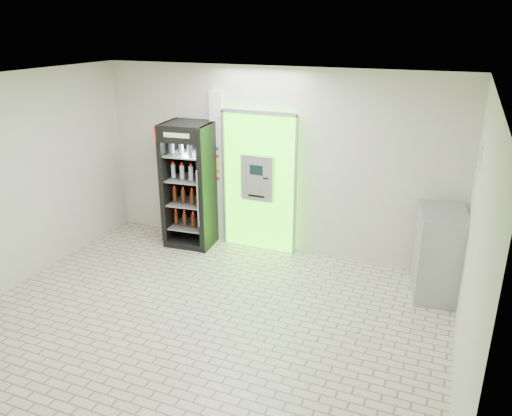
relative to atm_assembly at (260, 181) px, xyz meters
The scene contains 7 objects.
ground 2.69m from the atm_assembly, 85.26° to the right, with size 6.00×6.00×0.00m, color beige.
room_shell 2.51m from the atm_assembly, 85.26° to the right, with size 6.00×6.00×6.00m.
atm_assembly is the anchor object (origin of this frame).
pillar 0.79m from the atm_assembly, behind, with size 0.22×0.11×2.60m.
beverage_cooler 1.19m from the atm_assembly, 167.01° to the right, with size 0.85×0.78×2.10m.
steel_cabinet 2.98m from the atm_assembly, 10.11° to the right, with size 0.76×1.01×1.23m.
exit_sign 3.48m from the atm_assembly, 17.65° to the right, with size 0.02×0.22×0.26m.
Camera 1 is at (2.72, -4.83, 3.61)m, focal length 35.00 mm.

